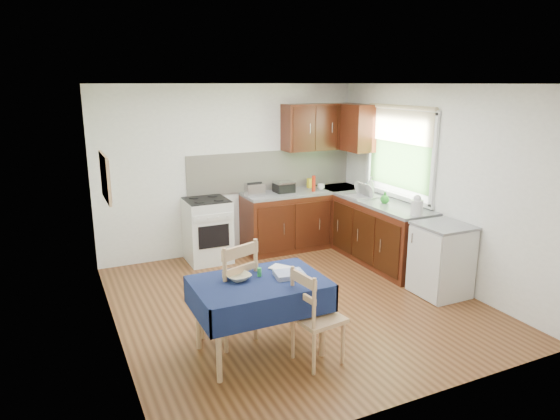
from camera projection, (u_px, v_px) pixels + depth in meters
name	position (u px, v px, depth m)	size (l,w,h in m)	color
floor	(295.00, 302.00, 5.89)	(4.20, 4.20, 0.00)	#4D2B14
ceiling	(297.00, 84.00, 5.27)	(4.00, 4.20, 0.02)	white
wall_back	(232.00, 170.00, 7.42)	(4.00, 0.02, 2.50)	white
wall_front	(422.00, 256.00, 3.74)	(4.00, 0.02, 2.50)	white
wall_left	(109.00, 219.00, 4.76)	(0.02, 4.20, 2.50)	white
wall_right	(434.00, 184.00, 6.41)	(0.02, 4.20, 2.50)	white
base_cabinets	(338.00, 226.00, 7.45)	(1.90, 2.30, 0.86)	#391909
worktop_back	(303.00, 192.00, 7.69)	(1.90, 0.60, 0.04)	#5E5E62
worktop_right	(383.00, 203.00, 6.95)	(0.60, 1.70, 0.04)	#5E5E62
worktop_corner	(339.00, 188.00, 7.95)	(0.60, 0.60, 0.04)	#5E5E62
splashback	(272.00, 170.00, 7.69)	(2.70, 0.02, 0.60)	beige
upper_cabinets	(331.00, 127.00, 7.64)	(1.20, 0.85, 0.70)	#391909
stove	(207.00, 230.00, 7.15)	(0.60, 0.61, 0.92)	silver
window	(400.00, 147.00, 6.91)	(0.04, 1.48, 1.26)	#2D5021
fridge	(441.00, 260.00, 6.00)	(0.58, 0.60, 0.89)	silver
corkboard	(105.00, 177.00, 4.95)	(0.04, 0.62, 0.47)	tan
dining_table	(259.00, 291.00, 4.64)	(1.22, 0.82, 0.73)	#101C42
chair_far	(231.00, 289.00, 4.87)	(0.60, 0.60, 1.06)	tan
chair_near	(314.00, 314.00, 4.50)	(0.46, 0.46, 0.92)	tan
toaster	(255.00, 190.00, 7.27)	(0.27, 0.17, 0.21)	#BAB9BE
sandwich_press	(284.00, 187.00, 7.55)	(0.28, 0.24, 0.16)	black
sauce_bottle	(314.00, 184.00, 7.59)	(0.06, 0.06, 0.24)	red
yellow_packet	(311.00, 183.00, 7.87)	(0.11, 0.07, 0.15)	yellow
dish_rack	(364.00, 195.00, 7.23)	(0.45, 0.34, 0.21)	gray
kettle	(417.00, 206.00, 6.24)	(0.15, 0.15, 0.26)	silver
cup	(321.00, 187.00, 7.74)	(0.11, 0.11, 0.09)	white
soap_bottle_a	(370.00, 187.00, 7.19)	(0.12, 0.12, 0.30)	silver
soap_bottle_b	(364.00, 190.00, 7.31)	(0.08, 0.08, 0.18)	#1D47AA
soap_bottle_c	(385.00, 198.00, 6.85)	(0.13, 0.13, 0.16)	#289227
plate_bowl	(238.00, 277.00, 4.63)	(0.22, 0.22, 0.05)	#EAE7C0
book	(277.00, 270.00, 4.84)	(0.15, 0.21, 0.02)	white
spice_jar	(259.00, 272.00, 4.71)	(0.04, 0.04, 0.08)	green
tea_towel	(289.00, 274.00, 4.70)	(0.27, 0.21, 0.05)	navy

